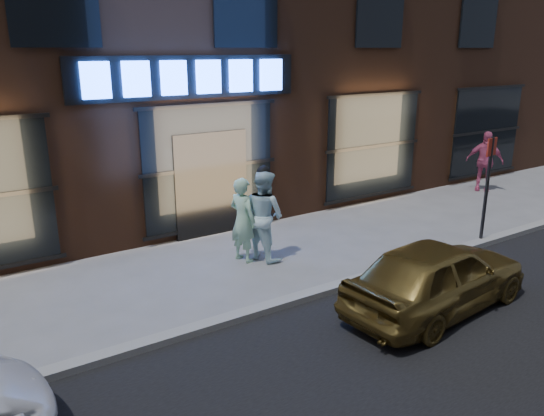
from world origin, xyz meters
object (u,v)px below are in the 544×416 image
(man_cap, at_px, (264,215))
(passerby, at_px, (484,161))
(sign_post, at_px, (488,181))
(man_bowtie, at_px, (243,220))
(gold_sedan, at_px, (437,276))

(man_cap, height_order, passerby, man_cap)
(sign_post, bearing_deg, man_cap, 147.10)
(man_bowtie, height_order, gold_sedan, man_bowtie)
(passerby, bearing_deg, man_cap, -117.07)
(man_cap, distance_m, sign_post, 4.94)
(passerby, distance_m, gold_sedan, 8.64)
(man_cap, distance_m, gold_sedan, 3.69)
(gold_sedan, bearing_deg, passerby, -64.04)
(man_bowtie, distance_m, passerby, 9.01)
(passerby, bearing_deg, man_bowtie, -118.14)
(passerby, xyz_separation_m, gold_sedan, (-7.37, -4.50, -0.29))
(man_cap, xyz_separation_m, sign_post, (4.52, -1.92, 0.51))
(man_cap, relative_size, sign_post, 0.78)
(passerby, height_order, gold_sedan, passerby)
(man_bowtie, xyz_separation_m, sign_post, (4.95, -2.04, 0.57))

